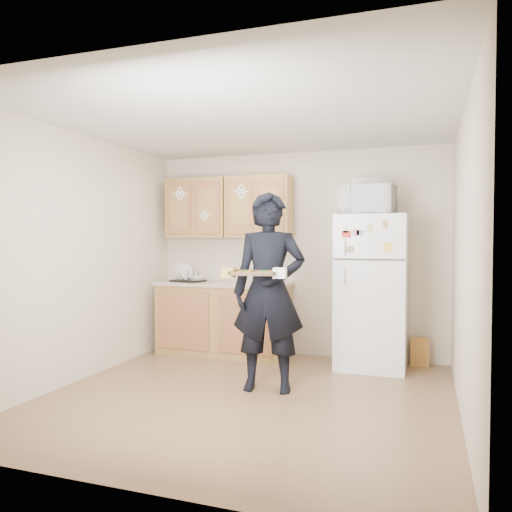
{
  "coord_description": "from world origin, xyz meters",
  "views": [
    {
      "loc": [
        1.53,
        -4.21,
        1.44
      ],
      "look_at": [
        -0.07,
        0.45,
        1.27
      ],
      "focal_mm": 35.0,
      "sensor_mm": 36.0,
      "label": 1
    }
  ],
  "objects_px": {
    "person": "(269,292)",
    "microwave": "(367,200)",
    "baking_tray": "(254,274)",
    "dish_rack": "(188,276)",
    "refrigerator": "(372,291)"
  },
  "relations": [
    {
      "from": "person",
      "to": "microwave",
      "type": "height_order",
      "value": "microwave"
    },
    {
      "from": "person",
      "to": "microwave",
      "type": "xyz_separation_m",
      "value": [
        0.78,
        1.11,
        0.92
      ]
    },
    {
      "from": "person",
      "to": "baking_tray",
      "type": "distance_m",
      "value": 0.35
    },
    {
      "from": "microwave",
      "to": "dish_rack",
      "type": "height_order",
      "value": "microwave"
    },
    {
      "from": "person",
      "to": "baking_tray",
      "type": "xyz_separation_m",
      "value": [
        -0.04,
        -0.3,
        0.19
      ]
    },
    {
      "from": "person",
      "to": "microwave",
      "type": "relative_size",
      "value": 3.22
    },
    {
      "from": "person",
      "to": "dish_rack",
      "type": "height_order",
      "value": "person"
    },
    {
      "from": "microwave",
      "to": "dish_rack",
      "type": "relative_size",
      "value": 1.54
    },
    {
      "from": "baking_tray",
      "to": "microwave",
      "type": "bearing_deg",
      "value": 51.07
    },
    {
      "from": "person",
      "to": "refrigerator",
      "type": "bearing_deg",
      "value": 45.87
    },
    {
      "from": "dish_rack",
      "to": "microwave",
      "type": "bearing_deg",
      "value": -0.4
    },
    {
      "from": "person",
      "to": "baking_tray",
      "type": "bearing_deg",
      "value": -107.1
    },
    {
      "from": "person",
      "to": "baking_tray",
      "type": "height_order",
      "value": "person"
    },
    {
      "from": "refrigerator",
      "to": "person",
      "type": "bearing_deg",
      "value": -125.58
    },
    {
      "from": "dish_rack",
      "to": "baking_tray",
      "type": "bearing_deg",
      "value": -46.15
    }
  ]
}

